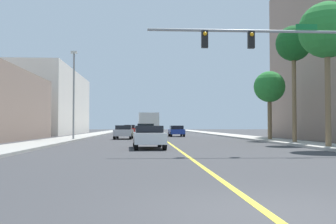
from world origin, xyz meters
TOP-DOWN VIEW (x-y plane):
  - ground at (0.00, 42.00)m, footprint 192.00×192.00m
  - sidewalk_left at (-9.34, 42.00)m, footprint 3.04×168.00m
  - sidewalk_right at (9.34, 42.00)m, footprint 3.04×168.00m
  - lane_marking_center at (0.00, 42.00)m, footprint 0.16×144.00m
  - building_left_far at (-20.12, 58.30)m, footprint 14.58×27.76m
  - traffic_signal_mast at (5.17, 13.16)m, footprint 10.09×0.36m
  - street_lamp at (-8.32, 29.93)m, footprint 0.56×0.28m
  - palm_near at (8.74, 16.24)m, footprint 3.27×3.27m
  - palm_mid at (9.12, 22.36)m, footprint 2.61×2.61m
  - palm_far at (9.25, 28.49)m, footprint 2.77×2.77m
  - car_green at (-1.78, 34.23)m, footprint 1.91×4.43m
  - car_red at (-4.12, 53.02)m, footprint 1.78×3.99m
  - car_silver at (-4.00, 33.84)m, footprint 1.87×4.05m
  - car_white at (-1.65, 17.27)m, footprint 1.96×4.46m
  - car_blue at (2.02, 42.44)m, footprint 1.84×3.89m
  - car_black at (-1.45, 52.64)m, footprint 1.99×4.11m
  - delivery_truck at (-1.45, 44.50)m, footprint 2.62×7.24m

SIDE VIEW (x-z plane):
  - ground at x=0.00m, z-range 0.00..0.00m
  - lane_marking_center at x=0.00m, z-range 0.00..0.01m
  - sidewalk_left at x=-9.34m, z-range 0.00..0.15m
  - sidewalk_right at x=9.34m, z-range 0.00..0.15m
  - car_black at x=-1.45m, z-range 0.03..1.36m
  - car_white at x=-1.65m, z-range 0.04..1.39m
  - car_blue at x=2.02m, z-range 0.04..1.40m
  - car_silver at x=-4.00m, z-range 0.04..1.41m
  - car_red at x=-4.12m, z-range 0.02..1.49m
  - car_green at x=-1.78m, z-range 0.02..1.57m
  - delivery_truck at x=-1.45m, z-range 0.11..3.03m
  - street_lamp at x=-8.32m, z-range 0.57..8.54m
  - palm_far at x=9.25m, z-range 1.72..7.80m
  - traffic_signal_mast at x=5.17m, z-range 1.59..8.08m
  - building_left_far at x=-20.12m, z-range 0.00..9.97m
  - palm_near at x=8.74m, z-range 2.66..11.09m
  - palm_mid at x=9.12m, z-range 3.01..11.61m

